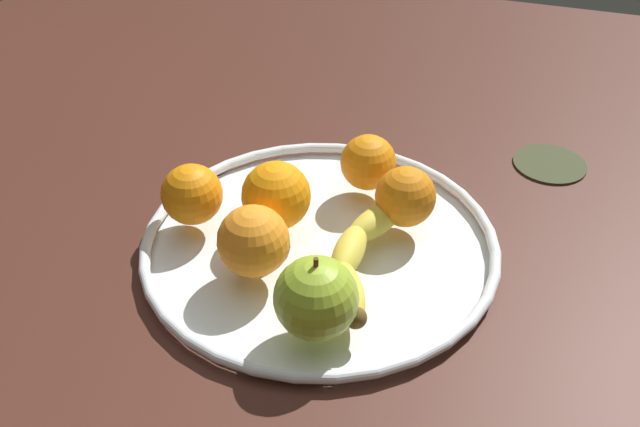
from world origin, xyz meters
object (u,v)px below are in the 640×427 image
at_px(fruit_bowl, 320,242).
at_px(ambient_coaster, 550,163).
at_px(banana, 358,255).
at_px(apple, 316,298).
at_px(orange_center, 368,162).
at_px(orange_back_left, 405,197).
at_px(orange_back_right, 192,194).
at_px(orange_front_left, 253,241).
at_px(orange_front_right, 276,196).

distance_m(fruit_bowl, ambient_coaster, 0.33).
xyz_separation_m(banana, apple, (0.09, -0.01, 0.02)).
relative_size(orange_center, ambient_coaster, 0.71).
bearing_deg(orange_back_left, orange_back_right, -72.64).
bearing_deg(apple, ambient_coaster, 153.44).
xyz_separation_m(fruit_bowl, orange_front_left, (0.07, -0.05, 0.04)).
bearing_deg(apple, fruit_bowl, -163.26).
bearing_deg(ambient_coaster, orange_front_left, -40.70).
bearing_deg(orange_center, orange_front_left, -21.60).
relative_size(banana, orange_front_right, 2.66).
relative_size(fruit_bowl, orange_back_right, 5.75).
bearing_deg(orange_front_right, orange_center, 143.21).
bearing_deg(orange_back_right, orange_center, 126.53).
relative_size(banana, apple, 2.33).
xyz_separation_m(orange_center, orange_front_left, (0.17, -0.07, 0.00)).
height_order(orange_front_left, ambient_coaster, orange_front_left).
bearing_deg(orange_center, orange_back_left, 46.50).
relative_size(apple, orange_center, 1.32).
bearing_deg(banana, apple, -8.48).
relative_size(orange_back_right, orange_front_left, 0.92).
xyz_separation_m(orange_center, ambient_coaster, (-0.14, 0.20, -0.05)).
bearing_deg(orange_back_right, orange_front_left, 59.93).
xyz_separation_m(banana, ambient_coaster, (-0.28, 0.17, -0.03)).
distance_m(apple, orange_center, 0.23).
distance_m(apple, orange_front_left, 0.10).
bearing_deg(orange_front_right, orange_back_left, 109.90).
bearing_deg(orange_back_right, orange_front_right, 103.50).
bearing_deg(fruit_bowl, orange_back_right, -83.89).
bearing_deg(ambient_coaster, orange_front_right, -49.04).
bearing_deg(fruit_bowl, orange_center, 167.58).
xyz_separation_m(orange_back_left, ambient_coaster, (-0.19, 0.15, -0.05)).
height_order(banana, apple, apple).
bearing_deg(banana, orange_front_left, -71.17).
distance_m(fruit_bowl, orange_front_right, 0.07).
distance_m(orange_center, orange_front_left, 0.19).
distance_m(fruit_bowl, apple, 0.14).
xyz_separation_m(fruit_bowl, orange_back_left, (-0.05, 0.08, 0.04)).
distance_m(orange_back_left, orange_front_left, 0.17).
height_order(banana, orange_back_right, orange_back_right).
xyz_separation_m(orange_front_right, orange_front_left, (0.08, 0.01, -0.00)).
height_order(orange_center, orange_front_left, orange_front_left).
bearing_deg(orange_center, banana, 11.23).
relative_size(apple, orange_back_left, 1.29).
relative_size(fruit_bowl, banana, 1.93).
bearing_deg(orange_back_right, fruit_bowl, 96.11).
bearing_deg(fruit_bowl, banana, 55.73).
distance_m(banana, orange_front_left, 0.10).
relative_size(fruit_bowl, orange_back_left, 5.82).
height_order(apple, ambient_coaster, apple).
bearing_deg(fruit_bowl, orange_back_left, 124.13).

